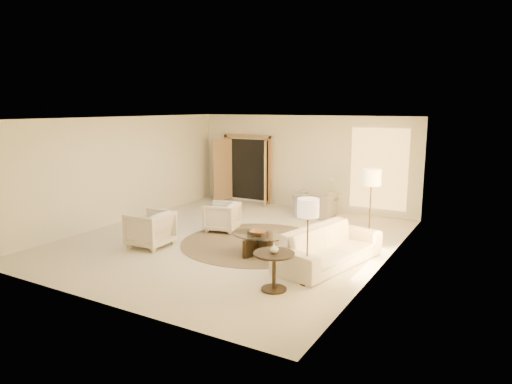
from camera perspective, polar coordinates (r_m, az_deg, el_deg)
The scene contains 18 objects.
room at distance 10.43m, azimuth -3.00°, elevation 1.46°, with size 7.04×8.04×2.83m.
windows_right at distance 9.17m, azimuth 15.81°, elevation -0.51°, with size 0.10×6.40×2.40m, color #FFC666, non-canonical shape.
window_back_corner at distance 13.14m, azimuth 15.07°, elevation 2.80°, with size 1.70×0.10×2.40m, color #FFC666, non-canonical shape.
curtains_right at distance 10.05m, azimuth 16.78°, elevation 0.10°, with size 0.06×5.20×2.60m, color beige, non-canonical shape.
french_doors at distance 14.68m, azimuth -1.17°, elevation 2.84°, with size 1.95×0.66×2.16m.
area_rug at distance 10.45m, azimuth 0.00°, elevation -6.36°, with size 3.43×3.43×0.01m, color #3A2D1F.
sofa at distance 9.10m, azimuth 9.13°, elevation -6.73°, with size 2.50×0.98×0.73m, color silver.
armchair_left at distance 11.40m, azimuth -4.28°, elevation -2.92°, with size 0.76×0.72×0.79m, color silver.
armchair_right at distance 10.37m, azimuth -13.12°, elevation -4.30°, with size 0.85×0.79×0.87m, color silver.
accent_chair at distance 12.90m, azimuth 7.43°, elevation -1.07°, with size 1.06×0.69×0.92m, color gray.
coffee_table at distance 9.60m, azimuth 0.28°, elevation -6.25°, with size 1.54×1.54×0.43m.
end_table at distance 7.75m, azimuth 2.27°, elevation -9.05°, with size 0.70×0.70×0.66m.
side_table at distance 12.93m, azimuth 9.29°, elevation -1.72°, with size 0.46×0.46×0.54m.
floor_lamp_near at distance 10.24m, azimuth 14.24°, elevation 1.36°, with size 0.42×0.42×1.72m.
floor_lamp_far at distance 7.81m, azimuth 6.53°, elevation -2.48°, with size 0.37×0.37×1.53m.
bowl at distance 9.54m, azimuth 0.28°, elevation -5.09°, with size 0.35×0.35×0.09m, color brown.
end_vase at distance 7.66m, azimuth 2.28°, elevation -7.08°, with size 0.15×0.15×0.16m, color silver.
side_vase at distance 12.87m, azimuth 9.33°, elevation -0.33°, with size 0.21×0.21×0.22m, color silver.
Camera 1 is at (5.58, -8.65, 3.06)m, focal length 32.00 mm.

